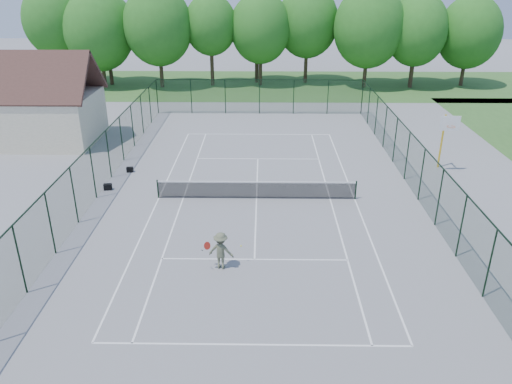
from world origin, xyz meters
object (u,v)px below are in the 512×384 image
(tennis_net, at_px, (257,189))
(sports_bag_a, at_px, (108,187))
(basketball_goal, at_px, (446,131))
(tennis_player, at_px, (221,251))

(tennis_net, xyz_separation_m, sports_bag_a, (-8.66, 1.10, -0.40))
(basketball_goal, xyz_separation_m, sports_bag_a, (-20.35, -3.43, -2.39))
(tennis_net, xyz_separation_m, tennis_player, (-1.41, -7.07, 0.26))
(basketball_goal, height_order, tennis_player, basketball_goal)
(tennis_player, bearing_deg, basketball_goal, 41.53)
(basketball_goal, xyz_separation_m, tennis_player, (-13.10, -11.60, -1.73))
(tennis_net, bearing_deg, sports_bag_a, 172.78)
(basketball_goal, bearing_deg, tennis_net, -158.81)
(tennis_net, bearing_deg, tennis_player, -101.30)
(basketball_goal, distance_m, tennis_player, 17.58)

